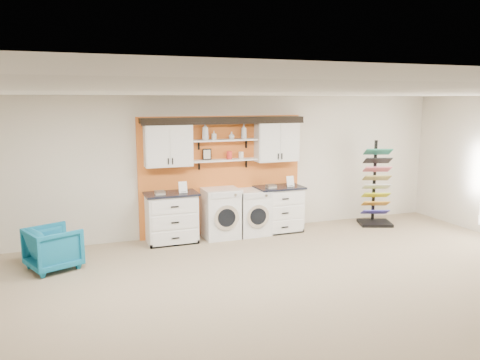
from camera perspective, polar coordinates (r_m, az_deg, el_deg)
name	(u,v)px	position (r m, az deg, el deg)	size (l,w,h in m)	color
floor	(317,312)	(6.38, 9.41, -15.57)	(10.00, 10.00, 0.00)	gray
ceiling	(324,93)	(5.77, 10.19, 10.46)	(10.00, 10.00, 0.00)	white
wall_back	(222,165)	(9.54, -2.27, 1.81)	(10.00, 10.00, 0.00)	beige
accent_panel	(222,175)	(9.53, -2.20, 0.59)	(3.40, 0.07, 2.40)	orange
upper_cabinet_left	(168,144)	(9.00, -8.76, 4.30)	(0.90, 0.35, 0.84)	white
upper_cabinet_right	(277,141)	(9.70, 4.47, 4.77)	(0.90, 0.35, 0.84)	white
shelf_lower	(225,160)	(9.33, -1.89, 2.44)	(1.32, 0.28, 0.03)	white
shelf_upper	(224,140)	(9.29, -1.91, 4.89)	(1.32, 0.28, 0.03)	white
crown_molding	(224,120)	(9.28, -1.95, 7.34)	(3.30, 0.41, 0.13)	black
picture_frame	(207,154)	(9.26, -4.05, 3.14)	(0.18, 0.02, 0.22)	black
canister_red	(229,155)	(9.35, -1.32, 3.05)	(0.11, 0.11, 0.16)	red
canister_cream	(241,155)	(9.44, 0.12, 3.05)	(0.10, 0.10, 0.14)	silver
base_cabinet_left	(172,218)	(9.09, -8.34, -4.56)	(1.00, 0.66, 0.97)	white
base_cabinet_right	(279,209)	(9.79, 4.74, -3.52)	(0.97, 0.66, 0.95)	white
washer	(221,213)	(9.33, -2.32, -4.04)	(0.71, 0.71, 0.99)	white
dryer	(252,212)	(9.55, 1.44, -3.90)	(0.66, 0.71, 0.92)	white
sample_rack	(376,199)	(10.69, 16.19, -2.24)	(0.83, 0.76, 1.85)	black
armchair	(53,248)	(8.22, -21.80, -7.71)	(0.74, 0.76, 0.69)	#0E668D
soap_bottle_a	(205,131)	(9.16, -4.26, 5.95)	(0.13, 0.13, 0.34)	silver
soap_bottle_b	(214,135)	(9.22, -3.20, 5.48)	(0.08, 0.08, 0.17)	silver
soap_bottle_c	(232,135)	(9.33, -1.04, 5.46)	(0.11, 0.11, 0.15)	silver
soap_bottle_d	(244,131)	(9.41, 0.47, 5.96)	(0.12, 0.12, 0.30)	silver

